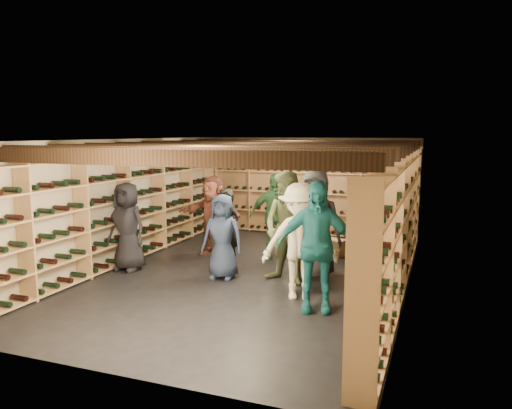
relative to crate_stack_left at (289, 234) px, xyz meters
The scene contains 21 objects.
ground 1.73m from the crate_stack_left, 98.97° to the right, with size 8.00×8.00×0.00m, color black.
walls 1.85m from the crate_stack_left, 98.97° to the right, with size 5.52×8.02×2.40m.
ceiling 2.59m from the crate_stack_left, 98.97° to the right, with size 5.50×8.00×0.01m, color beige.
ceiling_joists 2.49m from the crate_stack_left, 98.97° to the right, with size 5.40×7.12×0.18m.
wine_rack_left 3.35m from the crate_stack_left, 149.65° to the right, with size 0.32×7.50×2.15m.
wine_rack_right 2.92m from the crate_stack_left, 35.69° to the right, with size 0.32×7.50×2.15m.
wine_rack_back 2.28m from the crate_stack_left, 96.87° to the left, with size 4.70×0.30×2.15m.
crate_stack_left is the anchor object (origin of this frame).
crate_stack_right 0.94m from the crate_stack_left, 16.25° to the left, with size 0.58×0.48×0.34m.
crate_loose 1.81m from the crate_stack_left, 42.77° to the left, with size 0.50×0.33×0.17m, color tan.
person_0 3.29m from the crate_stack_left, 138.44° to the right, with size 0.80×0.52×1.63m, color black.
person_1 1.71m from the crate_stack_left, 116.20° to the right, with size 0.55×0.36×1.51m, color black.
person_2 2.05m from the crate_stack_left, 73.57° to the right, with size 0.92×0.72×1.89m, color #505936.
person_3 2.80m from the crate_stack_left, 69.84° to the right, with size 1.15×0.66×1.78m, color beige.
person_4 3.34m from the crate_stack_left, 66.73° to the right, with size 1.09×0.46×1.87m, color #1A6D75.
person_5 1.62m from the crate_stack_left, 157.70° to the right, with size 1.55×0.49×1.67m, color brown.
person_6 2.15m from the crate_stack_left, 106.08° to the right, with size 0.72×0.47×1.48m, color #24304C.
person_8 2.10m from the crate_stack_left, 20.06° to the right, with size 0.88×0.69×1.81m, color #481921.
person_10 0.60m from the crate_stack_left, 118.32° to the right, with size 1.02×0.42×1.73m, color #28502A.
person_11 1.06m from the crate_stack_left, 43.40° to the right, with size 1.40×0.45×1.51m, color #8B679C.
person_12 1.81m from the crate_stack_left, 58.39° to the right, with size 0.93×0.61×1.91m, color #313336.
Camera 1 is at (3.18, -8.10, 2.53)m, focal length 35.00 mm.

